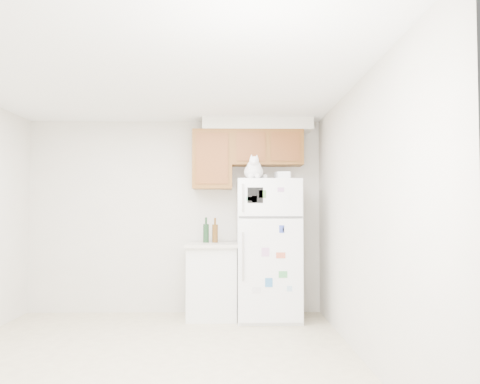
{
  "coord_description": "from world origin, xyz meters",
  "views": [
    {
      "loc": [
        0.75,
        -4.15,
        1.31
      ],
      "look_at": [
        0.85,
        1.55,
        1.55
      ],
      "focal_mm": 35.0,
      "sensor_mm": 36.0,
      "label": 1
    }
  ],
  "objects_px": {
    "bottle_green": "(206,230)",
    "storage_box_back": "(282,176)",
    "cat": "(254,170)",
    "bottle_amber": "(215,230)",
    "storage_box_front": "(284,175)",
    "base_counter": "(212,280)",
    "refrigerator": "(268,249)"
  },
  "relations": [
    {
      "from": "storage_box_back",
      "to": "bottle_green",
      "type": "distance_m",
      "value": 1.18
    },
    {
      "from": "refrigerator",
      "to": "storage_box_front",
      "type": "xyz_separation_m",
      "value": [
        0.18,
        -0.16,
        0.89
      ]
    },
    {
      "from": "refrigerator",
      "to": "base_counter",
      "type": "relative_size",
      "value": 1.85
    },
    {
      "from": "cat",
      "to": "refrigerator",
      "type": "bearing_deg",
      "value": 33.98
    },
    {
      "from": "storage_box_back",
      "to": "bottle_green",
      "type": "relative_size",
      "value": 0.57
    },
    {
      "from": "refrigerator",
      "to": "cat",
      "type": "height_order",
      "value": "cat"
    },
    {
      "from": "refrigerator",
      "to": "storage_box_back",
      "type": "bearing_deg",
      "value": 9.85
    },
    {
      "from": "cat",
      "to": "storage_box_front",
      "type": "relative_size",
      "value": 2.79
    },
    {
      "from": "bottle_green",
      "to": "refrigerator",
      "type": "bearing_deg",
      "value": -13.32
    },
    {
      "from": "base_counter",
      "to": "storage_box_back",
      "type": "bearing_deg",
      "value": -2.82
    },
    {
      "from": "bottle_amber",
      "to": "refrigerator",
      "type": "bearing_deg",
      "value": -14.14
    },
    {
      "from": "cat",
      "to": "storage_box_back",
      "type": "distance_m",
      "value": 0.4
    },
    {
      "from": "storage_box_back",
      "to": "bottle_amber",
      "type": "height_order",
      "value": "storage_box_back"
    },
    {
      "from": "refrigerator",
      "to": "base_counter",
      "type": "bearing_deg",
      "value": 173.91
    },
    {
      "from": "refrigerator",
      "to": "storage_box_back",
      "type": "xyz_separation_m",
      "value": [
        0.18,
        0.03,
        0.9
      ]
    },
    {
      "from": "cat",
      "to": "bottle_green",
      "type": "bearing_deg",
      "value": 152.64
    },
    {
      "from": "bottle_green",
      "to": "bottle_amber",
      "type": "bearing_deg",
      "value": -8.52
    },
    {
      "from": "storage_box_front",
      "to": "bottle_green",
      "type": "relative_size",
      "value": 0.47
    },
    {
      "from": "bottle_green",
      "to": "storage_box_back",
      "type": "bearing_deg",
      "value": -9.1
    },
    {
      "from": "storage_box_back",
      "to": "bottle_green",
      "type": "height_order",
      "value": "storage_box_back"
    },
    {
      "from": "base_counter",
      "to": "cat",
      "type": "xyz_separation_m",
      "value": [
        0.51,
        -0.2,
        1.35
      ]
    },
    {
      "from": "cat",
      "to": "bottle_amber",
      "type": "relative_size",
      "value": 1.34
    },
    {
      "from": "storage_box_front",
      "to": "bottle_amber",
      "type": "bearing_deg",
      "value": 171.19
    },
    {
      "from": "refrigerator",
      "to": "bottle_amber",
      "type": "relative_size",
      "value": 5.44
    },
    {
      "from": "storage_box_back",
      "to": "storage_box_front",
      "type": "bearing_deg",
      "value": -96.32
    },
    {
      "from": "cat",
      "to": "storage_box_front",
      "type": "xyz_separation_m",
      "value": [
        0.37,
        -0.04,
        -0.06
      ]
    },
    {
      "from": "cat",
      "to": "storage_box_front",
      "type": "height_order",
      "value": "cat"
    },
    {
      "from": "storage_box_front",
      "to": "cat",
      "type": "bearing_deg",
      "value": -173.29
    },
    {
      "from": "storage_box_back",
      "to": "bottle_green",
      "type": "bearing_deg",
      "value": 162.88
    },
    {
      "from": "base_counter",
      "to": "storage_box_front",
      "type": "bearing_deg",
      "value": -14.9
    },
    {
      "from": "storage_box_front",
      "to": "bottle_amber",
      "type": "distance_m",
      "value": 1.13
    },
    {
      "from": "storage_box_back",
      "to": "storage_box_front",
      "type": "height_order",
      "value": "storage_box_back"
    }
  ]
}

